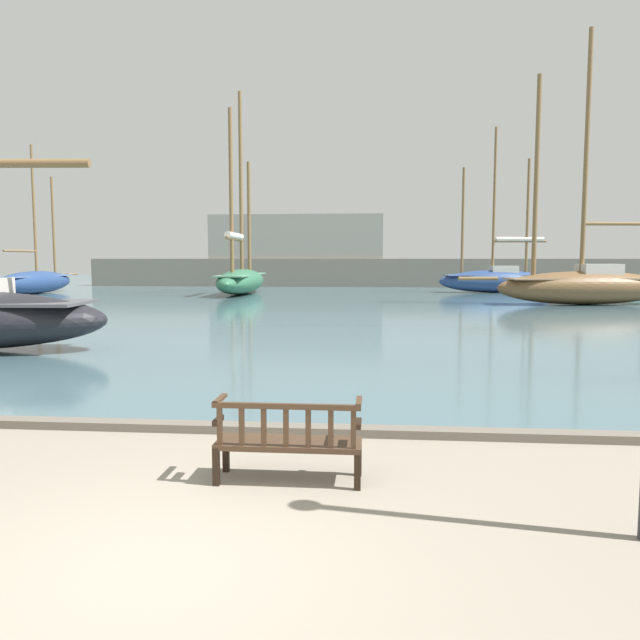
% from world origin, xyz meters
% --- Properties ---
extents(ground_plane, '(160.00, 160.00, 0.00)m').
position_xyz_m(ground_plane, '(0.00, 0.00, 0.00)').
color(ground_plane, gray).
extents(harbor_water, '(100.00, 80.00, 0.08)m').
position_xyz_m(harbor_water, '(0.00, 44.00, 0.04)').
color(harbor_water, '#476670').
rests_on(harbor_water, ground).
extents(quay_edge_kerb, '(40.00, 0.30, 0.12)m').
position_xyz_m(quay_edge_kerb, '(0.00, 3.85, 0.06)').
color(quay_edge_kerb, '#675F54').
rests_on(quay_edge_kerb, ground).
extents(park_bench, '(1.60, 0.53, 0.92)m').
position_xyz_m(park_bench, '(0.79, 1.98, 0.47)').
color(park_bench, black).
rests_on(park_bench, ground).
extents(sailboat_nearest_port, '(11.38, 3.84, 13.78)m').
position_xyz_m(sailboat_nearest_port, '(12.41, 28.61, 1.19)').
color(sailboat_nearest_port, brown).
rests_on(sailboat_nearest_port, harbor_water).
extents(sailboat_far_port, '(2.31, 9.12, 9.90)m').
position_xyz_m(sailboat_far_port, '(-21.29, 35.54, 0.96)').
color(sailboat_far_port, navy).
rests_on(sailboat_far_port, harbor_water).
extents(sailboat_outer_port, '(2.82, 10.97, 13.32)m').
position_xyz_m(sailboat_outer_port, '(-7.40, 36.61, 1.19)').
color(sailboat_outer_port, '#2D6647').
rests_on(sailboat_outer_port, harbor_water).
extents(sailboat_far_starboard, '(8.10, 3.03, 11.29)m').
position_xyz_m(sailboat_far_starboard, '(9.95, 39.82, 1.11)').
color(sailboat_far_starboard, navy).
rests_on(sailboat_far_starboard, harbor_water).
extents(far_breakwater, '(45.79, 2.40, 6.15)m').
position_xyz_m(far_breakwater, '(-1.53, 48.42, 2.11)').
color(far_breakwater, slate).
rests_on(far_breakwater, ground).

